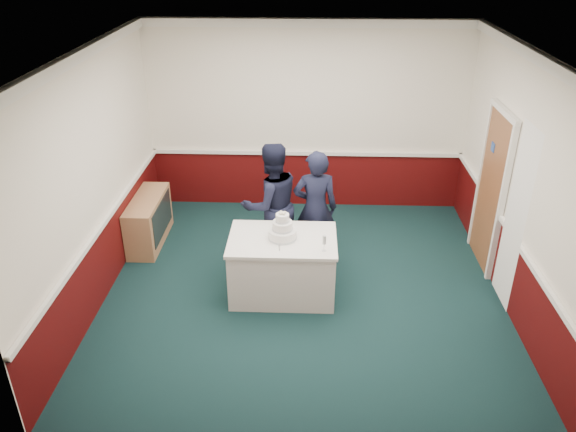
{
  "coord_description": "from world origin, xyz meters",
  "views": [
    {
      "loc": [
        0.04,
        -6.04,
        4.17
      ],
      "look_at": [
        -0.19,
        -0.1,
        1.1
      ],
      "focal_mm": 35.0,
      "sensor_mm": 36.0,
      "label": 1
    }
  ],
  "objects_px": {
    "champagne_flute": "(324,241)",
    "person_woman": "(315,209)",
    "cake_knife": "(279,246)",
    "person_man": "(271,204)",
    "sideboard": "(149,220)",
    "cake_table": "(283,265)",
    "wedding_cake": "(282,230)"
  },
  "relations": [
    {
      "from": "person_woman",
      "to": "champagne_flute",
      "type": "bearing_deg",
      "value": 90.9
    },
    {
      "from": "cake_table",
      "to": "person_woman",
      "type": "relative_size",
      "value": 0.8
    },
    {
      "from": "champagne_flute",
      "to": "person_man",
      "type": "distance_m",
      "value": 1.26
    },
    {
      "from": "wedding_cake",
      "to": "champagne_flute",
      "type": "bearing_deg",
      "value": -29.25
    },
    {
      "from": "wedding_cake",
      "to": "person_woman",
      "type": "height_order",
      "value": "person_woman"
    },
    {
      "from": "sideboard",
      "to": "person_woman",
      "type": "bearing_deg",
      "value": -10.84
    },
    {
      "from": "wedding_cake",
      "to": "sideboard",
      "type": "bearing_deg",
      "value": 148.73
    },
    {
      "from": "wedding_cake",
      "to": "champagne_flute",
      "type": "height_order",
      "value": "wedding_cake"
    },
    {
      "from": "sideboard",
      "to": "champagne_flute",
      "type": "bearing_deg",
      "value": -30.88
    },
    {
      "from": "person_woman",
      "to": "cake_table",
      "type": "bearing_deg",
      "value": 57.71
    },
    {
      "from": "champagne_flute",
      "to": "person_man",
      "type": "xyz_separation_m",
      "value": [
        -0.69,
        1.06,
        -0.06
      ]
    },
    {
      "from": "sideboard",
      "to": "champagne_flute",
      "type": "distance_m",
      "value": 2.99
    },
    {
      "from": "cake_table",
      "to": "person_woman",
      "type": "xyz_separation_m",
      "value": [
        0.4,
        0.76,
        0.42
      ]
    },
    {
      "from": "cake_table",
      "to": "person_woman",
      "type": "height_order",
      "value": "person_woman"
    },
    {
      "from": "cake_table",
      "to": "person_woman",
      "type": "distance_m",
      "value": 0.96
    },
    {
      "from": "wedding_cake",
      "to": "person_woman",
      "type": "xyz_separation_m",
      "value": [
        0.4,
        0.76,
        -0.08
      ]
    },
    {
      "from": "sideboard",
      "to": "cake_table",
      "type": "xyz_separation_m",
      "value": [
        2.02,
        -1.22,
        0.05
      ]
    },
    {
      "from": "cake_table",
      "to": "person_woman",
      "type": "bearing_deg",
      "value": 62.25
    },
    {
      "from": "cake_knife",
      "to": "person_woman",
      "type": "distance_m",
      "value": 1.05
    },
    {
      "from": "cake_knife",
      "to": "person_man",
      "type": "distance_m",
      "value": 0.99
    },
    {
      "from": "champagne_flute",
      "to": "person_woman",
      "type": "height_order",
      "value": "person_woman"
    },
    {
      "from": "cake_knife",
      "to": "person_man",
      "type": "bearing_deg",
      "value": 93.77
    },
    {
      "from": "champagne_flute",
      "to": "person_woman",
      "type": "relative_size",
      "value": 0.12
    },
    {
      "from": "cake_table",
      "to": "champagne_flute",
      "type": "relative_size",
      "value": 6.44
    },
    {
      "from": "cake_table",
      "to": "person_man",
      "type": "relative_size",
      "value": 0.76
    },
    {
      "from": "sideboard",
      "to": "champagne_flute",
      "type": "relative_size",
      "value": 5.85
    },
    {
      "from": "sideboard",
      "to": "cake_knife",
      "type": "height_order",
      "value": "cake_knife"
    },
    {
      "from": "cake_table",
      "to": "cake_knife",
      "type": "distance_m",
      "value": 0.44
    },
    {
      "from": "sideboard",
      "to": "wedding_cake",
      "type": "relative_size",
      "value": 3.3
    },
    {
      "from": "cake_knife",
      "to": "sideboard",
      "type": "bearing_deg",
      "value": 138.88
    },
    {
      "from": "cake_table",
      "to": "champagne_flute",
      "type": "distance_m",
      "value": 0.78
    },
    {
      "from": "champagne_flute",
      "to": "cake_table",
      "type": "bearing_deg",
      "value": 150.75
    }
  ]
}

